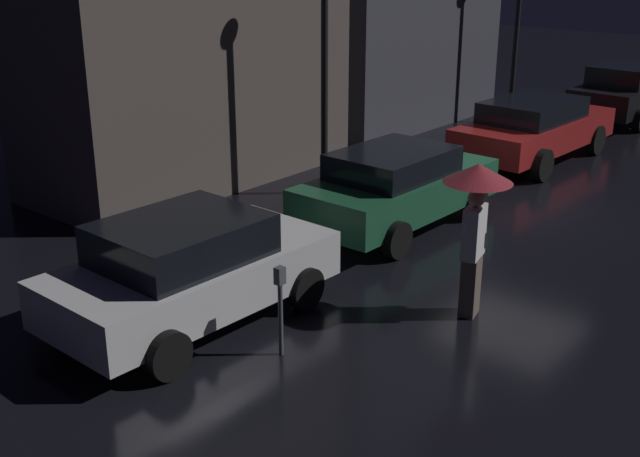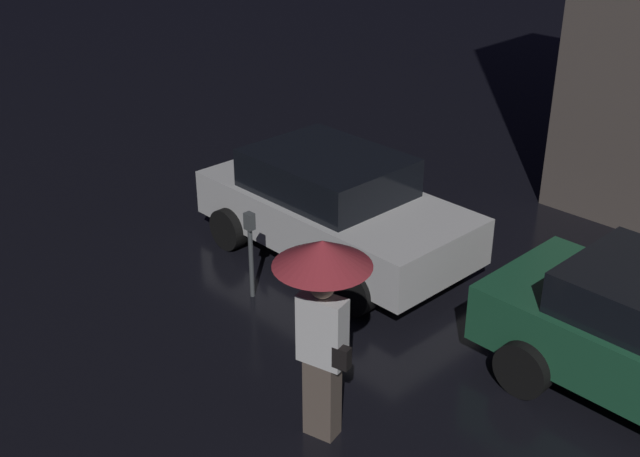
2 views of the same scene
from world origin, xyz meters
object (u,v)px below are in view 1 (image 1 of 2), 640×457
(parked_car_black, at_px, (626,91))
(pedestrian_with_umbrella, at_px, (476,206))
(parked_car_green, at_px, (396,186))
(parked_car_white, at_px, (190,268))
(parked_car_red, at_px, (534,128))
(street_lamp_near, at_px, (325,32))
(parking_meter, at_px, (280,301))

(parked_car_black, height_order, pedestrian_with_umbrella, pedestrian_with_umbrella)
(parked_car_green, height_order, parked_car_black, parked_car_black)
(parked_car_white, height_order, pedestrian_with_umbrella, pedestrian_with_umbrella)
(parked_car_green, xyz_separation_m, parked_car_red, (5.72, 0.13, 0.02))
(pedestrian_with_umbrella, relative_size, street_lamp_near, 0.44)
(parked_car_white, height_order, parking_meter, parked_car_white)
(parked_car_green, relative_size, street_lamp_near, 0.83)
(parked_car_white, bearing_deg, parked_car_red, 2.28)
(parking_meter, bearing_deg, parked_car_black, 5.99)
(parked_car_green, distance_m, parked_car_red, 5.73)
(street_lamp_near, bearing_deg, parked_car_black, -11.20)
(parked_car_black, xyz_separation_m, pedestrian_with_umbrella, (-13.74, -2.93, 0.78))
(parked_car_red, xyz_separation_m, street_lamp_near, (-5.03, 2.10, 2.43))
(parked_car_red, xyz_separation_m, parking_meter, (-10.51, -1.73, -0.04))
(pedestrian_with_umbrella, distance_m, street_lamp_near, 6.09)
(parked_car_red, distance_m, pedestrian_with_umbrella, 8.57)
(parked_car_green, bearing_deg, street_lamp_near, 73.70)
(parked_car_white, xyz_separation_m, parking_meter, (0.07, -1.57, -0.03))
(parked_car_white, distance_m, parked_car_black, 16.32)
(parked_car_black, bearing_deg, parking_meter, -171.88)
(street_lamp_near, bearing_deg, parked_car_green, -107.33)
(parking_meter, bearing_deg, parked_car_white, 92.73)
(street_lamp_near, bearing_deg, parking_meter, -145.04)
(street_lamp_near, bearing_deg, pedestrian_with_umbrella, -120.47)
(pedestrian_with_umbrella, height_order, street_lamp_near, street_lamp_near)
(parked_car_green, xyz_separation_m, street_lamp_near, (0.70, 2.23, 2.45))
(parked_car_black, relative_size, parking_meter, 3.51)
(parked_car_black, height_order, street_lamp_near, street_lamp_near)
(parked_car_green, height_order, pedestrian_with_umbrella, pedestrian_with_umbrella)
(parked_car_white, bearing_deg, parking_meter, -85.88)
(parked_car_white, relative_size, parking_meter, 3.39)
(parked_car_black, xyz_separation_m, street_lamp_near, (-10.76, 2.13, 2.40))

